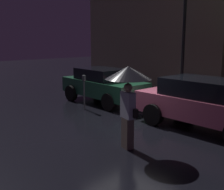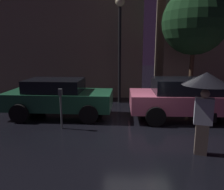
{
  "view_description": "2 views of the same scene",
  "coord_description": "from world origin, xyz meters",
  "px_view_note": "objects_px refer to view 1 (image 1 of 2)",
  "views": [
    {
      "loc": [
        6.03,
        -6.44,
        2.7
      ],
      "look_at": [
        -0.64,
        -0.22,
        0.9
      ],
      "focal_mm": 45.0,
      "sensor_mm": 36.0,
      "label": 1
    },
    {
      "loc": [
        -0.68,
        -6.76,
        2.59
      ],
      "look_at": [
        -0.92,
        0.16,
        1.15
      ],
      "focal_mm": 35.0,
      "sensor_mm": 36.0,
      "label": 2
    }
  ],
  "objects_px": {
    "parking_meter": "(84,88)",
    "street_lamp_near": "(184,21)",
    "parked_car_green": "(103,85)",
    "pedestrian_with_umbrella": "(128,82)",
    "parked_car_pink": "(206,103)"
  },
  "relations": [
    {
      "from": "pedestrian_with_umbrella",
      "to": "street_lamp_near",
      "type": "xyz_separation_m",
      "value": [
        -2.06,
        5.48,
        1.76
      ]
    },
    {
      "from": "pedestrian_with_umbrella",
      "to": "street_lamp_near",
      "type": "height_order",
      "value": "street_lamp_near"
    },
    {
      "from": "street_lamp_near",
      "to": "parked_car_pink",
      "type": "bearing_deg",
      "value": -45.09
    },
    {
      "from": "parked_car_pink",
      "to": "parked_car_green",
      "type": "bearing_deg",
      "value": 178.68
    },
    {
      "from": "parked_car_green",
      "to": "parking_meter",
      "type": "relative_size",
      "value": 3.05
    },
    {
      "from": "pedestrian_with_umbrella",
      "to": "parking_meter",
      "type": "height_order",
      "value": "pedestrian_with_umbrella"
    },
    {
      "from": "parking_meter",
      "to": "pedestrian_with_umbrella",
      "type": "bearing_deg",
      "value": -22.93
    },
    {
      "from": "parked_car_pink",
      "to": "street_lamp_near",
      "type": "bearing_deg",
      "value": 135.35
    },
    {
      "from": "street_lamp_near",
      "to": "parking_meter",
      "type": "bearing_deg",
      "value": -116.84
    },
    {
      "from": "parked_car_pink",
      "to": "parking_meter",
      "type": "height_order",
      "value": "parked_car_pink"
    },
    {
      "from": "parked_car_green",
      "to": "street_lamp_near",
      "type": "distance_m",
      "value": 4.31
    },
    {
      "from": "parked_car_green",
      "to": "parked_car_pink",
      "type": "relative_size",
      "value": 0.95
    },
    {
      "from": "pedestrian_with_umbrella",
      "to": "street_lamp_near",
      "type": "relative_size",
      "value": 0.42
    },
    {
      "from": "parking_meter",
      "to": "street_lamp_near",
      "type": "relative_size",
      "value": 0.27
    },
    {
      "from": "parked_car_green",
      "to": "pedestrian_with_umbrella",
      "type": "relative_size",
      "value": 1.98
    }
  ]
}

